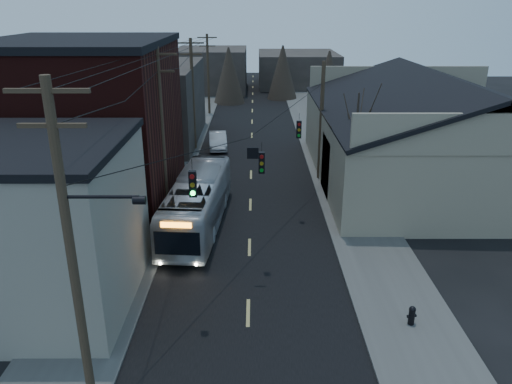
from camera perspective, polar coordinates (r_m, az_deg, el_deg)
road_surface at (r=41.59m, az=-0.54°, el=3.77°), size 9.00×110.00×0.02m
sidewalk_left at (r=42.12m, az=-9.44°, el=3.78°), size 4.00×110.00×0.12m
sidewalk_right at (r=42.04m, az=8.37°, el=3.81°), size 4.00×110.00×0.12m
building_clapboard at (r=22.67m, az=-24.37°, el=-3.71°), size 8.00×8.00×7.00m
building_brick at (r=32.30m, az=-18.85°, el=6.83°), size 10.00×12.00×10.00m
building_left_far at (r=47.60m, az=-12.20°, el=9.82°), size 9.00×14.00×7.00m
warehouse at (r=38.22m, az=19.37°, el=5.23°), size 16.16×20.60×7.73m
building_far_left at (r=75.59m, az=-5.07°, el=13.74°), size 10.00×12.00×6.00m
building_far_right at (r=80.63m, az=4.76°, el=13.83°), size 12.00×14.00×5.00m
bare_tree at (r=31.60m, az=11.23°, el=4.63°), size 0.40×0.40×7.20m
utility_lines at (r=34.84m, az=-5.81°, el=8.71°), size 11.24×45.28×10.50m
bus at (r=28.73m, az=-6.71°, el=-1.16°), size 3.31×11.00×3.02m
parked_car at (r=44.75m, az=-4.38°, el=5.88°), size 1.94×4.46×1.43m
fire_hydrant at (r=21.39m, az=17.38°, el=-13.24°), size 0.39×0.28×0.82m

